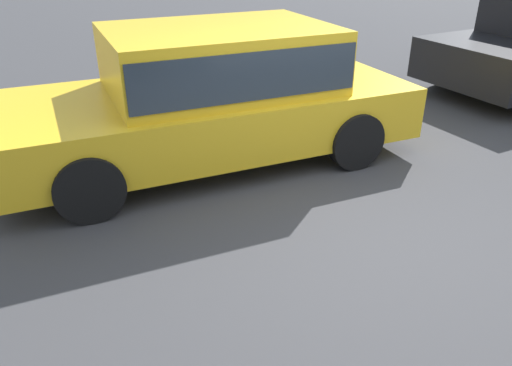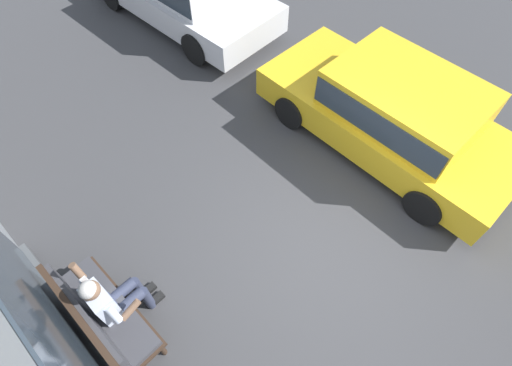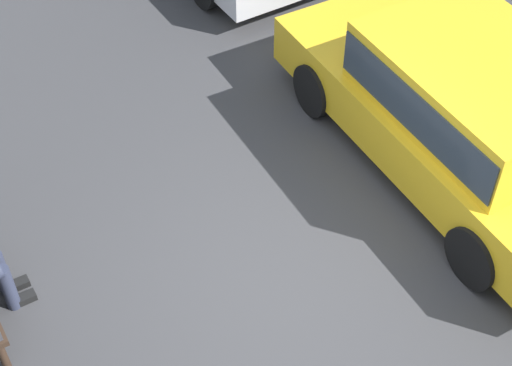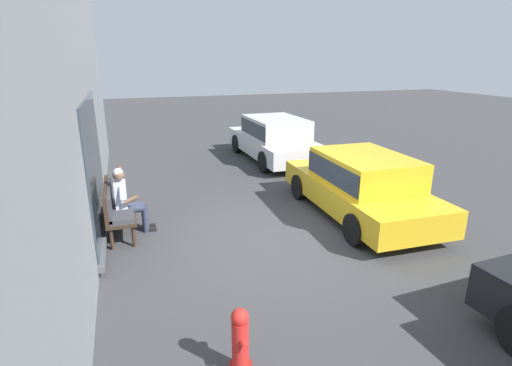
# 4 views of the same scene
# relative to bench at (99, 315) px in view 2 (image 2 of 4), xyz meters

# --- Properties ---
(ground_plane) EXTENTS (60.00, 60.00, 0.00)m
(ground_plane) POSITION_rel_bench_xyz_m (-1.24, -2.90, -0.59)
(ground_plane) COLOR #38383A
(bench) EXTENTS (1.57, 0.55, 1.02)m
(bench) POSITION_rel_bench_xyz_m (0.00, 0.00, 0.00)
(bench) COLOR #332319
(bench) RESTS_ON ground_plane
(person_on_phone) EXTENTS (0.73, 0.74, 1.36)m
(person_on_phone) POSITION_rel_bench_xyz_m (-0.01, -0.22, 0.13)
(person_on_phone) COLOR #2D3347
(person_on_phone) RESTS_ON ground_plane
(parked_car_mid) EXTENTS (4.39, 2.00, 1.41)m
(parked_car_mid) POSITION_rel_bench_xyz_m (-0.69, -5.13, 0.18)
(parked_car_mid) COLOR gold
(parked_car_mid) RESTS_ON ground_plane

